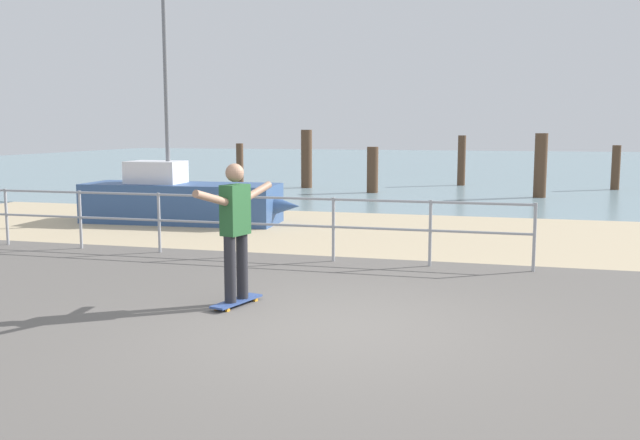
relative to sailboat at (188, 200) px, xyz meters
The scene contains 13 objects.
ground_plane 9.73m from the sailboat, 57.97° to the right, with size 24.00×10.00×0.04m, color #605B56.
beach_strip 5.19m from the sailboat, ahead, with size 24.00×6.00×0.04m, color tan.
sea_surface 28.24m from the sailboat, 79.48° to the left, with size 72.00×50.00×0.04m, color #75939E.
railing_fence 4.14m from the sailboat, 61.45° to the right, with size 10.83×0.05×1.05m.
sailboat is the anchor object (origin of this frame).
skateboard 7.72m from the sailboat, 60.08° to the right, with size 0.40×0.82×0.08m.
skateboarder 7.72m from the sailboat, 60.08° to the right, with size 0.47×1.42×1.65m.
groyne_post_0 10.16m from the sailboat, 104.99° to the left, with size 0.26×0.26×1.58m, color #513826.
groyne_post_1 9.59m from the sailboat, 89.94° to the left, with size 0.39×0.39×2.08m, color #513826.
groyne_post_2 8.71m from the sailboat, 72.32° to the left, with size 0.37×0.37×1.53m, color #513826.
groyne_post_3 13.19m from the sailboat, 66.39° to the left, with size 0.29×0.29×1.87m, color #513826.
groyne_post_4 11.31m from the sailboat, 45.53° to the left, with size 0.38×0.38×1.98m, color #513826.
groyne_post_5 15.67m from the sailboat, 47.66° to the left, with size 0.29×0.29×1.55m, color #513826.
Camera 1 is at (1.80, -7.12, 2.15)m, focal length 39.20 mm.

